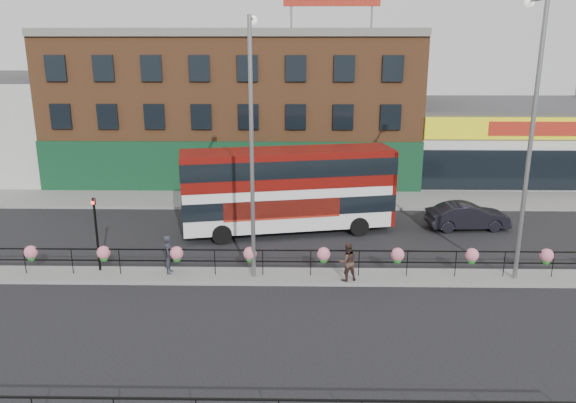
{
  "coord_description": "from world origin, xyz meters",
  "views": [
    {
      "loc": [
        0.43,
        -21.75,
        9.51
      ],
      "look_at": [
        0.0,
        3.0,
        2.5
      ],
      "focal_mm": 35.0,
      "sensor_mm": 36.0,
      "label": 1
    }
  ],
  "objects_px": {
    "car": "(468,216)",
    "lamp_column_east": "(530,118)",
    "pedestrian_b": "(347,262)",
    "double_decker_bus": "(289,182)",
    "pedestrian_a": "(169,254)",
    "lamp_column_west": "(252,128)"
  },
  "relations": [
    {
      "from": "car",
      "to": "lamp_column_east",
      "type": "xyz_separation_m",
      "value": [
        -0.01,
        -6.56,
        6.01
      ]
    },
    {
      "from": "car",
      "to": "pedestrian_b",
      "type": "relative_size",
      "value": 2.67
    },
    {
      "from": "double_decker_bus",
      "to": "pedestrian_a",
      "type": "distance_m",
      "value": 7.83
    },
    {
      "from": "car",
      "to": "pedestrian_a",
      "type": "distance_m",
      "value": 15.79
    },
    {
      "from": "double_decker_bus",
      "to": "pedestrian_b",
      "type": "bearing_deg",
      "value": -69.12
    },
    {
      "from": "double_decker_bus",
      "to": "pedestrian_b",
      "type": "xyz_separation_m",
      "value": [
        2.47,
        -6.48,
        -1.71
      ]
    },
    {
      "from": "double_decker_bus",
      "to": "lamp_column_east",
      "type": "xyz_separation_m",
      "value": [
        9.44,
        -5.87,
        4.04
      ]
    },
    {
      "from": "pedestrian_b",
      "to": "double_decker_bus",
      "type": "bearing_deg",
      "value": -86.83
    },
    {
      "from": "pedestrian_b",
      "to": "lamp_column_east",
      "type": "xyz_separation_m",
      "value": [
        6.96,
        0.61,
        5.75
      ]
    },
    {
      "from": "lamp_column_east",
      "to": "lamp_column_west",
      "type": "bearing_deg",
      "value": -179.99
    },
    {
      "from": "pedestrian_a",
      "to": "lamp_column_west",
      "type": "bearing_deg",
      "value": -90.11
    },
    {
      "from": "double_decker_bus",
      "to": "pedestrian_a",
      "type": "xyz_separation_m",
      "value": [
        -4.94,
        -5.83,
        -1.7
      ]
    },
    {
      "from": "car",
      "to": "pedestrian_b",
      "type": "bearing_deg",
      "value": 130.91
    },
    {
      "from": "lamp_column_west",
      "to": "pedestrian_a",
      "type": "bearing_deg",
      "value": 179.28
    },
    {
      "from": "pedestrian_a",
      "to": "lamp_column_west",
      "type": "relative_size",
      "value": 0.16
    },
    {
      "from": "pedestrian_a",
      "to": "pedestrian_b",
      "type": "relative_size",
      "value": 1.01
    },
    {
      "from": "pedestrian_a",
      "to": "pedestrian_b",
      "type": "distance_m",
      "value": 7.44
    },
    {
      "from": "lamp_column_west",
      "to": "lamp_column_east",
      "type": "relative_size",
      "value": 0.94
    },
    {
      "from": "pedestrian_a",
      "to": "lamp_column_east",
      "type": "relative_size",
      "value": 0.15
    },
    {
      "from": "car",
      "to": "pedestrian_b",
      "type": "distance_m",
      "value": 10.0
    },
    {
      "from": "pedestrian_a",
      "to": "pedestrian_b",
      "type": "height_order",
      "value": "pedestrian_a"
    },
    {
      "from": "lamp_column_west",
      "to": "car",
      "type": "bearing_deg",
      "value": 31.26
    }
  ]
}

